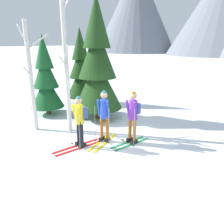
{
  "coord_description": "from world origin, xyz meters",
  "views": [
    {
      "loc": [
        3.77,
        -5.7,
        3.38
      ],
      "look_at": [
        -0.09,
        0.46,
        1.05
      ],
      "focal_mm": 34.74,
      "sensor_mm": 36.0,
      "label": 1
    }
  ],
  "objects_px": {
    "skier_in_blue": "(104,114)",
    "pine_tree_near": "(46,79)",
    "skier_in_purple": "(133,114)",
    "birch_tree_tall": "(66,61)",
    "pine_tree_far": "(81,70)",
    "skier_in_yellow": "(80,119)",
    "birch_tree_slender": "(31,76)",
    "pine_tree_mid": "(97,65)"
  },
  "relations": [
    {
      "from": "birch_tree_slender",
      "to": "skier_in_blue",
      "type": "bearing_deg",
      "value": 10.34
    },
    {
      "from": "skier_in_yellow",
      "to": "skier_in_purple",
      "type": "height_order",
      "value": "skier_in_purple"
    },
    {
      "from": "skier_in_blue",
      "to": "pine_tree_far",
      "type": "height_order",
      "value": "pine_tree_far"
    },
    {
      "from": "skier_in_purple",
      "to": "pine_tree_near",
      "type": "height_order",
      "value": "pine_tree_near"
    },
    {
      "from": "skier_in_yellow",
      "to": "pine_tree_near",
      "type": "distance_m",
      "value": 4.2
    },
    {
      "from": "skier_in_blue",
      "to": "pine_tree_far",
      "type": "relative_size",
      "value": 0.44
    },
    {
      "from": "skier_in_purple",
      "to": "birch_tree_tall",
      "type": "xyz_separation_m",
      "value": [
        -2.64,
        -0.31,
        1.66
      ]
    },
    {
      "from": "skier_in_yellow",
      "to": "pine_tree_far",
      "type": "relative_size",
      "value": 0.42
    },
    {
      "from": "pine_tree_near",
      "to": "skier_in_yellow",
      "type": "bearing_deg",
      "value": -27.45
    },
    {
      "from": "pine_tree_mid",
      "to": "pine_tree_near",
      "type": "bearing_deg",
      "value": -160.97
    },
    {
      "from": "skier_in_purple",
      "to": "birch_tree_tall",
      "type": "relative_size",
      "value": 0.35
    },
    {
      "from": "birch_tree_tall",
      "to": "birch_tree_slender",
      "type": "bearing_deg",
      "value": -151.97
    },
    {
      "from": "pine_tree_mid",
      "to": "skier_in_yellow",
      "type": "bearing_deg",
      "value": -65.76
    },
    {
      "from": "pine_tree_near",
      "to": "pine_tree_far",
      "type": "xyz_separation_m",
      "value": [
        0.11,
        2.48,
        0.19
      ]
    },
    {
      "from": "pine_tree_near",
      "to": "birch_tree_slender",
      "type": "distance_m",
      "value": 2.09
    },
    {
      "from": "pine_tree_near",
      "to": "birch_tree_slender",
      "type": "relative_size",
      "value": 0.91
    },
    {
      "from": "birch_tree_tall",
      "to": "pine_tree_mid",
      "type": "bearing_deg",
      "value": 88.42
    },
    {
      "from": "skier_in_yellow",
      "to": "skier_in_blue",
      "type": "relative_size",
      "value": 0.96
    },
    {
      "from": "pine_tree_near",
      "to": "birch_tree_slender",
      "type": "xyz_separation_m",
      "value": [
        1.15,
        -1.69,
        0.44
      ]
    },
    {
      "from": "pine_tree_near",
      "to": "pine_tree_mid",
      "type": "distance_m",
      "value": 2.67
    },
    {
      "from": "skier_in_blue",
      "to": "pine_tree_mid",
      "type": "distance_m",
      "value": 2.96
    },
    {
      "from": "pine_tree_mid",
      "to": "skier_in_blue",
      "type": "bearing_deg",
      "value": -49.58
    },
    {
      "from": "skier_in_yellow",
      "to": "pine_tree_mid",
      "type": "height_order",
      "value": "pine_tree_mid"
    },
    {
      "from": "pine_tree_far",
      "to": "birch_tree_slender",
      "type": "bearing_deg",
      "value": -75.97
    },
    {
      "from": "skier_in_blue",
      "to": "skier_in_yellow",
      "type": "bearing_deg",
      "value": -121.01
    },
    {
      "from": "pine_tree_near",
      "to": "pine_tree_far",
      "type": "height_order",
      "value": "pine_tree_far"
    },
    {
      "from": "skier_in_blue",
      "to": "pine_tree_near",
      "type": "bearing_deg",
      "value": 164.46
    },
    {
      "from": "skier_in_purple",
      "to": "pine_tree_far",
      "type": "xyz_separation_m",
      "value": [
        -4.91,
        3.2,
        0.85
      ]
    },
    {
      "from": "skier_in_yellow",
      "to": "pine_tree_far",
      "type": "distance_m",
      "value": 5.72
    },
    {
      "from": "pine_tree_mid",
      "to": "birch_tree_tall",
      "type": "height_order",
      "value": "birch_tree_tall"
    },
    {
      "from": "birch_tree_tall",
      "to": "skier_in_yellow",
      "type": "bearing_deg",
      "value": -34.07
    },
    {
      "from": "pine_tree_far",
      "to": "birch_tree_tall",
      "type": "height_order",
      "value": "birch_tree_tall"
    },
    {
      "from": "skier_in_yellow",
      "to": "pine_tree_far",
      "type": "xyz_separation_m",
      "value": [
        -3.56,
        4.38,
        0.93
      ]
    },
    {
      "from": "pine_tree_mid",
      "to": "pine_tree_far",
      "type": "xyz_separation_m",
      "value": [
        -2.32,
        1.64,
        -0.52
      ]
    },
    {
      "from": "pine_tree_mid",
      "to": "pine_tree_far",
      "type": "height_order",
      "value": "pine_tree_mid"
    },
    {
      "from": "skier_in_purple",
      "to": "pine_tree_near",
      "type": "relative_size",
      "value": 0.49
    },
    {
      "from": "pine_tree_mid",
      "to": "birch_tree_tall",
      "type": "distance_m",
      "value": 1.9
    },
    {
      "from": "skier_in_blue",
      "to": "birch_tree_slender",
      "type": "distance_m",
      "value": 3.23
    },
    {
      "from": "skier_in_purple",
      "to": "birch_tree_tall",
      "type": "distance_m",
      "value": 3.14
    },
    {
      "from": "pine_tree_near",
      "to": "pine_tree_far",
      "type": "distance_m",
      "value": 2.49
    },
    {
      "from": "skier_in_purple",
      "to": "pine_tree_mid",
      "type": "relative_size",
      "value": 0.35
    },
    {
      "from": "birch_tree_slender",
      "to": "pine_tree_far",
      "type": "bearing_deg",
      "value": 104.03
    }
  ]
}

